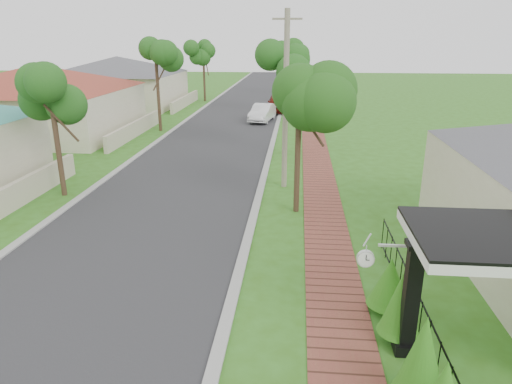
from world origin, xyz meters
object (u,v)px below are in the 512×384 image
at_px(porch_post, 410,305).
at_px(parked_car_white, 262,113).
at_px(utility_pole, 286,101).
at_px(parked_car_red, 278,103).
at_px(station_clock, 368,257).
at_px(near_tree, 300,93).

bearing_deg(porch_post, parked_car_white, 100.66).
height_order(porch_post, utility_pole, utility_pole).
distance_m(porch_post, parked_car_red, 32.57).
bearing_deg(parked_car_white, station_clock, -72.03).
relative_size(porch_post, parked_car_red, 0.57).
bearing_deg(parked_car_red, utility_pole, -90.15).
bearing_deg(porch_post, utility_pole, 104.81).
bearing_deg(near_tree, station_clock, -78.85).
distance_m(porch_post, utility_pole, 11.68).
bearing_deg(near_tree, parked_car_red, 94.24).
height_order(parked_car_red, station_clock, station_clock).
relative_size(near_tree, station_clock, 5.35).
distance_m(porch_post, near_tree, 8.98).
bearing_deg(utility_pole, porch_post, -75.19).
height_order(parked_car_red, parked_car_white, parked_car_red).
relative_size(porch_post, near_tree, 0.45).
relative_size(porch_post, parked_car_white, 0.63).
xyz_separation_m(parked_car_red, utility_pole, (1.24, -21.31, 2.98)).
distance_m(parked_car_red, utility_pole, 21.55).
height_order(parked_car_red, utility_pole, utility_pole).
xyz_separation_m(parked_car_white, near_tree, (2.81, -19.41, 3.78)).
distance_m(parked_car_red, station_clock, 32.10).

